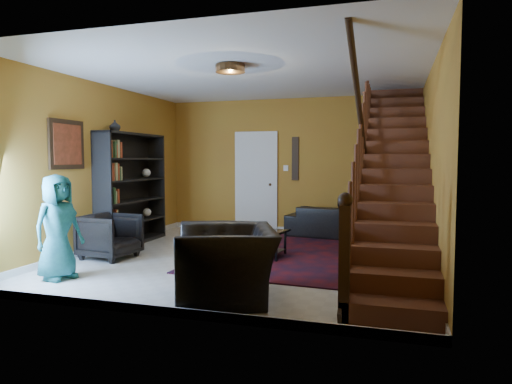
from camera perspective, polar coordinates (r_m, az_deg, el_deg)
floor at (r=7.13m, az=-0.92°, el=-8.28°), size 5.50×5.50×0.00m
room at (r=8.80m, az=-6.57°, el=-5.61°), size 5.50×5.50×5.50m
staircase at (r=6.63m, az=16.83°, el=2.82°), size 0.95×5.02×3.18m
bookshelf at (r=8.55m, az=-15.20°, el=0.16°), size 0.35×1.80×2.00m
door at (r=9.79m, az=0.02°, el=1.13°), size 0.82×0.05×2.05m
framed_picture at (r=7.41m, az=-22.59°, el=5.51°), size 0.04×0.74×0.74m
wall_hanging at (r=9.57m, az=4.92°, el=4.19°), size 0.14×0.03×0.90m
ceiling_fixture at (r=6.33m, az=-3.23°, el=15.15°), size 0.40×0.40×0.10m
rug at (r=7.47m, az=8.39°, el=-7.67°), size 3.64×4.09×0.02m
sofa at (r=9.07m, az=10.65°, el=-3.73°), size 2.20×1.10×0.61m
armchair_left at (r=7.41m, az=-17.78°, el=-5.27°), size 0.84×0.82×0.69m
armchair_right at (r=5.07m, az=-3.71°, el=-8.82°), size 1.43×1.51×0.78m
person_adult_a at (r=9.11m, az=11.91°, el=-4.35°), size 0.49×0.33×1.31m
person_adult_b at (r=9.13m, az=10.65°, el=-4.51°), size 0.65×0.53×1.25m
person_child at (r=6.32m, az=-23.54°, el=-4.02°), size 0.57×0.74×1.34m
coffee_table at (r=7.21m, az=-0.91°, el=-6.20°), size 1.19×0.82×0.42m
cup_a at (r=7.29m, az=-2.31°, el=-4.23°), size 0.17×0.17×0.11m
cup_b at (r=7.37m, az=-2.32°, el=-4.17°), size 0.14×0.14×0.10m
bowl at (r=7.28m, az=-2.46°, el=-4.44°), size 0.29×0.29×0.05m
vase at (r=8.13m, az=-17.23°, el=7.91°), size 0.18×0.18×0.19m
popcorn_bucket at (r=6.67m, az=-5.86°, el=-8.22°), size 0.17×0.17×0.17m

